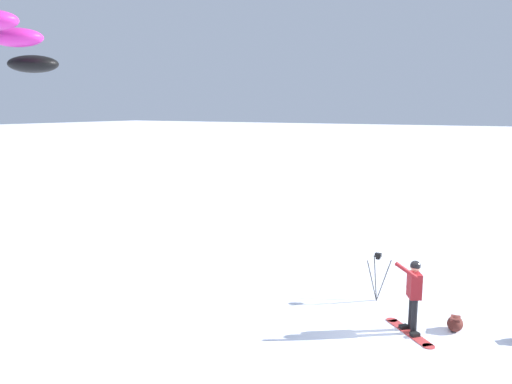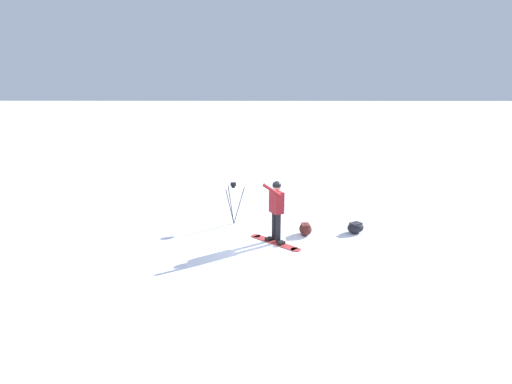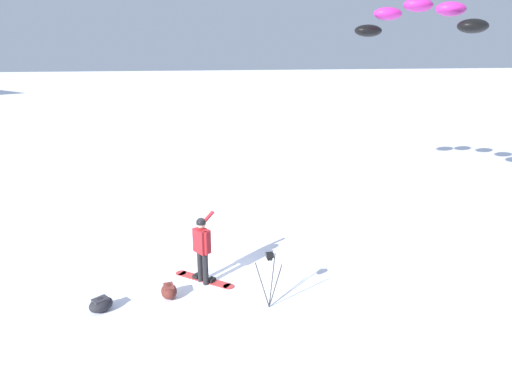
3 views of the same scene
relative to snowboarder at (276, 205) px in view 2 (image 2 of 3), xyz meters
name	(u,v)px [view 2 (image 2 of 3)]	position (x,y,z in m)	size (l,w,h in m)	color
ground_plane	(265,248)	(0.50, -0.31, -1.05)	(300.00, 300.00, 0.00)	white
snowboarder	(276,205)	(0.00, 0.00, 0.00)	(0.68, 0.60, 1.74)	black
snowboard	(275,242)	(0.12, -0.03, -1.02)	(1.25, 1.35, 0.10)	#B23333
gear_bag_large	(356,227)	(-0.74, 2.36, -0.88)	(0.62, 0.66, 0.32)	black
camera_tripod	(233,194)	(-1.47, -1.29, -0.10)	(0.60, 0.57, 1.33)	#262628
gear_bag_small	(305,229)	(-0.54, 0.87, -0.87)	(0.52, 0.40, 0.35)	#4C1E19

